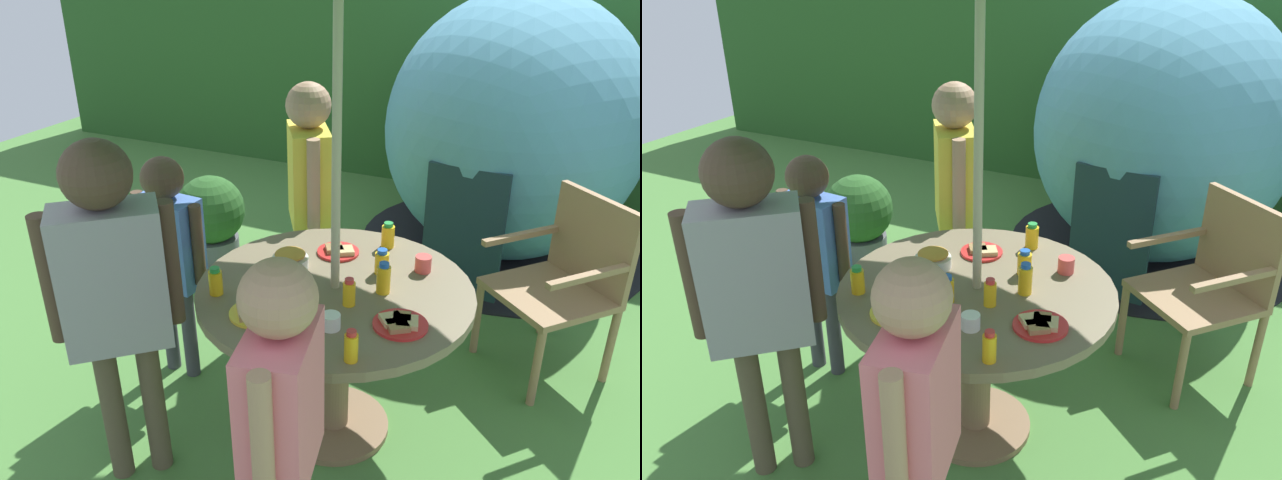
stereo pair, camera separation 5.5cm
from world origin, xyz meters
TOP-DOWN VIEW (x-y plane):
  - ground_plane at (0.00, 0.00)m, footprint 10.00×10.00m
  - hedge_backdrop at (0.00, 3.52)m, footprint 9.00×0.70m
  - garden_table at (0.00, 0.00)m, footprint 1.13×1.13m
  - wooden_chair at (0.84, 0.92)m, footprint 0.70×0.70m
  - dome_tent at (0.34, 2.20)m, footprint 2.13×2.13m
  - potted_plant at (-1.34, 1.07)m, footprint 0.45×0.45m
  - child_in_yellow_shirt at (-0.49, 0.77)m, footprint 0.35×0.41m
  - child_in_blue_shirt at (-0.87, 0.06)m, footprint 0.39×0.19m
  - child_in_grey_shirt at (-0.63, -0.56)m, footprint 0.41×0.40m
  - child_in_pink_shirt at (0.18, -0.80)m, footprint 0.25×0.42m
  - snack_bowl at (-0.24, 0.08)m, footprint 0.16×0.16m
  - plate_mid_right at (-0.19, -0.32)m, footprint 0.20×0.20m
  - plate_back_edge at (-0.10, 0.28)m, footprint 0.19×0.19m
  - plate_front_edge at (0.33, -0.16)m, footprint 0.20×0.20m
  - juice_bottle_near_left at (0.24, -0.43)m, footprint 0.05×0.05m
  - juice_bottle_near_right at (-0.06, -0.15)m, footprint 0.06×0.06m
  - juice_bottle_far_left at (0.19, 0.04)m, footprint 0.06×0.06m
  - juice_bottle_far_right at (0.10, -0.10)m, footprint 0.05×0.05m
  - juice_bottle_center_front at (-0.41, -0.25)m, footprint 0.06×0.06m
  - juice_bottle_center_back at (0.07, 0.43)m, footprint 0.06×0.06m
  - juice_bottle_mid_left at (0.13, 0.19)m, footprint 0.06×0.06m
  - cup_near at (0.10, -0.28)m, footprint 0.07×0.07m
  - cup_far at (0.29, 0.28)m, footprint 0.07×0.07m

SIDE VIEW (x-z plane):
  - ground_plane at x=0.00m, z-range -0.02..0.00m
  - potted_plant at x=-1.34m, z-range 0.03..0.67m
  - wooden_chair at x=0.84m, z-range 0.06..0.96m
  - garden_table at x=0.00m, z-range 0.21..0.94m
  - child_in_blue_shirt at x=-0.87m, z-range 0.16..1.30m
  - plate_back_edge at x=-0.10m, z-range 0.73..0.76m
  - plate_mid_right at x=-0.19m, z-range 0.73..0.76m
  - plate_front_edge at x=0.33m, z-range 0.73..0.76m
  - cup_near at x=0.10m, z-range 0.73..0.79m
  - cup_far at x=0.29m, z-range 0.73..0.80m
  - snack_bowl at x=-0.24m, z-range 0.73..0.81m
  - juice_bottle_mid_left at x=0.13m, z-range 0.73..0.84m
  - juice_bottle_far_right at x=0.10m, z-range 0.73..0.84m
  - juice_bottle_near_right at x=-0.06m, z-range 0.73..0.84m
  - juice_bottle_center_front at x=-0.41m, z-range 0.73..0.84m
  - juice_bottle_near_left at x=0.24m, z-range 0.73..0.85m
  - juice_bottle_center_back at x=0.07m, z-range 0.73..0.85m
  - juice_bottle_far_left at x=0.19m, z-range 0.73..0.86m
  - child_in_pink_shirt at x=0.18m, z-range 0.18..1.45m
  - dome_tent at x=0.34m, z-range -0.01..1.74m
  - hedge_backdrop at x=0.00m, z-range 0.00..1.74m
  - child_in_yellow_shirt at x=-0.49m, z-range 0.19..1.56m
  - child_in_grey_shirt at x=-0.63m, z-range 0.20..1.62m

